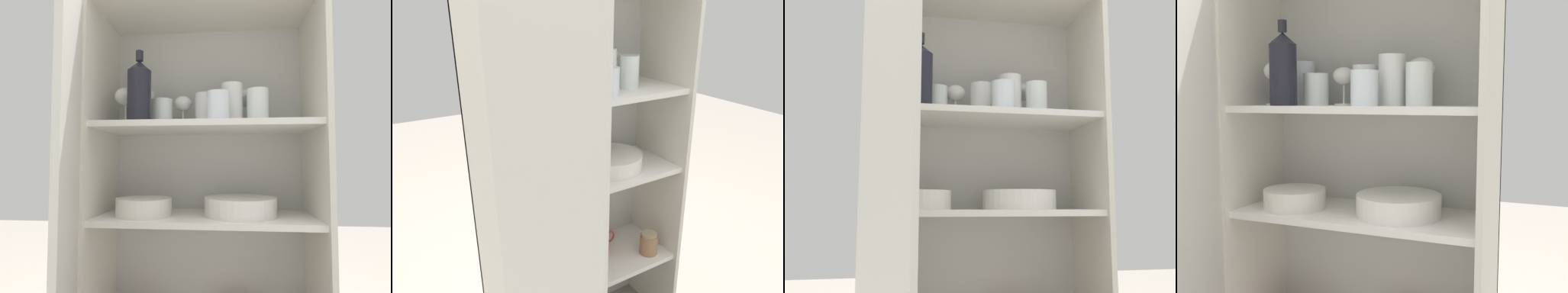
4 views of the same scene
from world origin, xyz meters
TOP-DOWN VIEW (x-y plane):
  - cupboard_back_panel at (0.00, 0.30)m, footprint 0.76×0.02m
  - cupboard_side_left at (-0.37, 0.15)m, footprint 0.02×0.33m
  - cupboard_side_right at (0.37, 0.15)m, footprint 0.02×0.33m
  - shelf_board_lower at (0.00, 0.15)m, footprint 0.72×0.29m
  - shelf_board_middle at (0.00, 0.15)m, footprint 0.72×0.29m
  - shelf_board_upper at (0.00, 0.15)m, footprint 0.72×0.29m
  - cupboard_door at (-0.31, -0.19)m, footprint 0.15×0.36m
  - tumbler_glass_0 at (-0.16, 0.17)m, footprint 0.08×0.08m
  - tumbler_glass_1 at (-0.00, 0.18)m, footprint 0.08×0.08m
  - tumbler_glass_2 at (0.18, 0.13)m, footprint 0.07×0.07m
  - tumbler_glass_3 at (0.09, 0.15)m, footprint 0.08×0.08m
  - tumbler_glass_4 at (0.05, 0.06)m, footprint 0.07×0.07m
  - tumbler_glass_5 at (-0.24, 0.22)m, footprint 0.08×0.08m
  - wine_glass_0 at (-0.29, 0.15)m, footprint 0.08×0.08m
  - wine_glass_1 at (0.16, 0.23)m, footprint 0.08×0.08m
  - wine_glass_2 at (-0.09, 0.21)m, footprint 0.07×0.07m
  - wine_bottle at (-0.22, 0.08)m, footprint 0.08×0.08m
  - plate_stack_white at (0.12, 0.14)m, footprint 0.24×0.24m
  - mixing_bowl_large at (-0.21, 0.11)m, footprint 0.19×0.19m
  - coffee_mug_primary at (-0.24, 0.13)m, footprint 0.14×0.10m
  - coffee_mug_extra_1 at (0.10, 0.20)m, footprint 0.13×0.09m
  - storage_jar at (0.28, 0.07)m, footprint 0.08×0.08m

SIDE VIEW (x-z plane):
  - shelf_board_lower at x=0.00m, z-range 0.35..0.37m
  - coffee_mug_primary at x=-0.24m, z-range 0.37..0.46m
  - coffee_mug_extra_1 at x=0.10m, z-range 0.37..0.46m
  - storage_jar at x=0.28m, z-range 0.37..0.47m
  - cupboard_back_panel at x=0.00m, z-range 0.00..1.49m
  - cupboard_side_left at x=-0.37m, z-range 0.00..1.49m
  - cupboard_side_right at x=0.37m, z-range 0.00..1.49m
  - cupboard_door at x=-0.31m, z-range 0.00..1.49m
  - shelf_board_middle at x=0.00m, z-range 0.76..0.78m
  - plate_stack_white at x=0.12m, z-range 0.78..0.84m
  - mixing_bowl_large at x=-0.21m, z-range 0.78..0.84m
  - shelf_board_upper at x=0.00m, z-range 1.07..1.09m
  - tumbler_glass_4 at x=0.05m, z-range 1.09..1.19m
  - tumbler_glass_0 at x=-0.16m, z-range 1.09..1.19m
  - tumbler_glass_2 at x=0.18m, z-range 1.09..1.21m
  - tumbler_glass_1 at x=0.00m, z-range 1.09..1.21m
  - tumbler_glass_5 at x=-0.24m, z-range 1.09..1.23m
  - tumbler_glass_3 at x=0.09m, z-range 1.09..1.23m
  - wine_glass_2 at x=-0.09m, z-range 1.12..1.23m
  - wine_glass_0 at x=-0.29m, z-range 1.12..1.26m
  - wine_glass_1 at x=0.16m, z-range 1.12..1.26m
  - wine_bottle at x=-0.22m, z-range 1.08..1.32m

